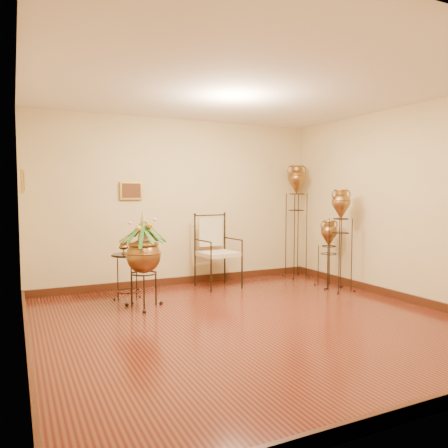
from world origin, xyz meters
name	(u,v)px	position (x,y,z in m)	size (l,w,h in m)	color
ground	(252,322)	(0.00, 0.00, 0.00)	(5.00, 5.00, 0.00)	maroon
room_shell	(252,178)	(-0.01, 0.01, 1.73)	(5.02, 5.02, 2.81)	beige
amphora_tall	(296,220)	(2.15, 2.15, 1.07)	(0.49, 0.49, 2.09)	black
amphora_mid	(340,239)	(2.09, 0.86, 0.83)	(0.43, 0.43, 1.64)	black
amphora_short	(329,253)	(2.15, 1.21, 0.56)	(0.43, 0.43, 1.13)	black
planter_urn	(143,252)	(-1.00, 1.21, 0.77)	(0.86, 0.86, 1.38)	black
armchair	(218,251)	(0.47, 1.97, 0.61)	(0.74, 0.70, 1.21)	black
side_table	(128,276)	(-1.10, 1.70, 0.36)	(0.52, 0.52, 0.86)	black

